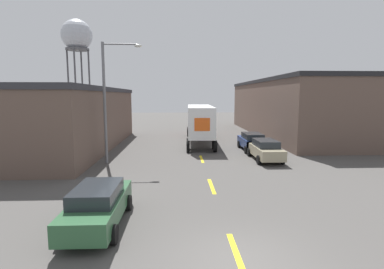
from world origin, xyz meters
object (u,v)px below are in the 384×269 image
at_px(parked_car_left_near, 98,205).
at_px(water_tower, 77,37).
at_px(parked_car_right_mid, 265,149).
at_px(semi_truck, 199,120).
at_px(parked_car_right_far, 252,141).
at_px(street_lamp, 109,94).

distance_m(parked_car_left_near, water_tower, 46.24).
bearing_deg(water_tower, parked_car_left_near, -71.52).
bearing_deg(parked_car_right_mid, semi_truck, 115.89).
height_order(parked_car_right_far, street_lamp, street_lamp).
height_order(semi_truck, parked_car_right_mid, semi_truck).
bearing_deg(parked_car_left_near, parked_car_right_far, 57.87).
bearing_deg(parked_car_right_far, parked_car_right_mid, -90.00).
bearing_deg(parked_car_right_mid, parked_car_right_far, 90.00).
relative_size(semi_truck, parked_car_left_near, 2.77).
bearing_deg(semi_truck, parked_car_right_far, -46.75).
bearing_deg(street_lamp, parked_car_right_far, 21.38).
bearing_deg(street_lamp, water_tower, 111.24).
bearing_deg(parked_car_right_far, water_tower, 131.65).
xyz_separation_m(semi_truck, parked_car_right_mid, (4.39, -9.04, -1.50)).
xyz_separation_m(semi_truck, water_tower, (-19.20, 21.53, 12.38)).
bearing_deg(parked_car_left_near, semi_truck, 75.58).
bearing_deg(water_tower, parked_car_right_mid, -52.35).
xyz_separation_m(parked_car_left_near, parked_car_right_mid, (9.61, 11.26, 0.00)).
xyz_separation_m(water_tower, street_lamp, (12.06, -31.04, -9.72)).
xyz_separation_m(parked_car_left_near, parked_car_right_far, (9.61, 15.30, 0.00)).
xyz_separation_m(semi_truck, parked_car_right_far, (4.39, -5.00, -1.50)).
distance_m(parked_car_right_far, water_tower, 38.12).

